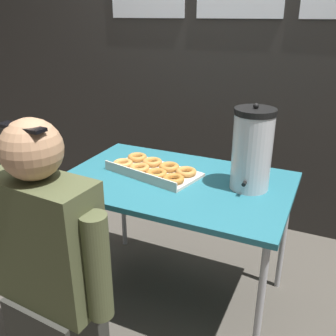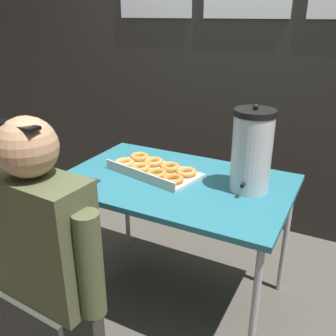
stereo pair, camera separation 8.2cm
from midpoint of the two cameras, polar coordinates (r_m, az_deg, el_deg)
name	(u,v)px [view 2 (the right image)]	position (r m, az deg, el deg)	size (l,w,h in m)	color
ground_plane	(174,294)	(2.35, 2.05, -18.69)	(12.00, 12.00, 0.00)	#4C473F
back_wall	(244,61)	(2.80, 12.36, 15.66)	(6.00, 0.11, 2.46)	#282623
folding_table	(175,189)	(1.96, 2.33, -3.30)	(1.17, 0.76, 0.75)	#236675
donut_box	(154,169)	(2.02, -0.93, -0.15)	(0.53, 0.36, 0.05)	beige
coffee_urn	(252,151)	(1.81, 13.91, 2.55)	(0.19, 0.22, 0.42)	silver
cell_phone	(86,185)	(1.91, -11.19, -2.57)	(0.08, 0.16, 0.01)	#2D334C
person_seated	(45,266)	(1.68, -16.82, -14.08)	(0.62, 0.28, 1.21)	#33332D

